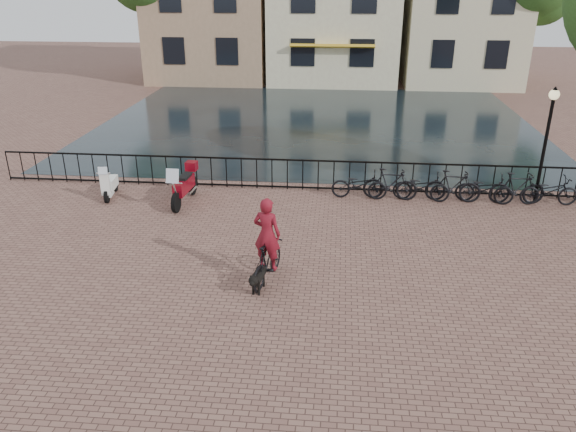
# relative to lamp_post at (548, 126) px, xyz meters

# --- Properties ---
(ground) EXTENTS (100.00, 100.00, 0.00)m
(ground) POSITION_rel_lamp_post_xyz_m (-7.20, -7.60, -2.38)
(ground) COLOR brown
(ground) RESTS_ON ground
(canal_water) EXTENTS (20.00, 20.00, 0.00)m
(canal_water) POSITION_rel_lamp_post_xyz_m (-7.20, 9.70, -2.38)
(canal_water) COLOR black
(canal_water) RESTS_ON ground
(railing) EXTENTS (20.00, 0.05, 1.02)m
(railing) POSITION_rel_lamp_post_xyz_m (-7.20, 0.40, -1.87)
(railing) COLOR black
(railing) RESTS_ON ground
(lamp_post) EXTENTS (0.30, 0.30, 3.45)m
(lamp_post) POSITION_rel_lamp_post_xyz_m (0.00, 0.00, 0.00)
(lamp_post) COLOR black
(lamp_post) RESTS_ON ground
(cyclist) EXTENTS (0.89, 1.80, 2.37)m
(cyclist) POSITION_rel_lamp_post_xyz_m (-7.57, -5.61, -1.48)
(cyclist) COLOR black
(cyclist) RESTS_ON ground
(dog) EXTENTS (0.39, 0.89, 0.58)m
(dog) POSITION_rel_lamp_post_xyz_m (-7.72, -6.04, -2.09)
(dog) COLOR black
(dog) RESTS_ON ground
(motorcycle) EXTENTS (0.60, 1.99, 1.40)m
(motorcycle) POSITION_rel_lamp_post_xyz_m (-10.71, -1.09, -1.68)
(motorcycle) COLOR maroon
(motorcycle) RESTS_ON ground
(scooter) EXTENTS (0.53, 1.33, 1.20)m
(scooter) POSITION_rel_lamp_post_xyz_m (-13.15, -0.81, -1.78)
(scooter) COLOR white
(scooter) RESTS_ON ground
(parked_bike_0) EXTENTS (1.75, 0.69, 0.90)m
(parked_bike_0) POSITION_rel_lamp_post_xyz_m (-5.40, -0.20, -1.93)
(parked_bike_0) COLOR black
(parked_bike_0) RESTS_ON ground
(parked_bike_1) EXTENTS (1.70, 0.61, 1.00)m
(parked_bike_1) POSITION_rel_lamp_post_xyz_m (-4.45, -0.20, -1.88)
(parked_bike_1) COLOR black
(parked_bike_1) RESTS_ON ground
(parked_bike_2) EXTENTS (1.78, 0.80, 0.90)m
(parked_bike_2) POSITION_rel_lamp_post_xyz_m (-3.50, -0.20, -1.93)
(parked_bike_2) COLOR black
(parked_bike_2) RESTS_ON ground
(parked_bike_3) EXTENTS (1.70, 0.62, 1.00)m
(parked_bike_3) POSITION_rel_lamp_post_xyz_m (-2.55, -0.20, -1.88)
(parked_bike_3) COLOR black
(parked_bike_3) RESTS_ON ground
(parked_bike_4) EXTENTS (1.79, 0.88, 0.90)m
(parked_bike_4) POSITION_rel_lamp_post_xyz_m (-1.60, -0.20, -1.93)
(parked_bike_4) COLOR black
(parked_bike_4) RESTS_ON ground
(parked_bike_5) EXTENTS (1.69, 0.55, 1.00)m
(parked_bike_5) POSITION_rel_lamp_post_xyz_m (-0.65, -0.20, -1.88)
(parked_bike_5) COLOR black
(parked_bike_5) RESTS_ON ground
(parked_bike_6) EXTENTS (1.74, 0.67, 0.90)m
(parked_bike_6) POSITION_rel_lamp_post_xyz_m (0.30, -0.20, -1.93)
(parked_bike_6) COLOR black
(parked_bike_6) RESTS_ON ground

